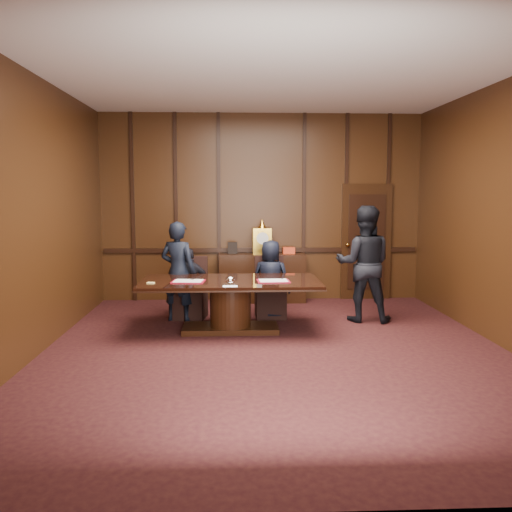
% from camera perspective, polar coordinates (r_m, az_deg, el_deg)
% --- Properties ---
extents(room, '(7.00, 7.04, 3.50)m').
position_cam_1_polar(room, '(6.89, 2.66, 4.12)').
color(room, black).
rests_on(room, ground).
extents(sideboard, '(1.60, 0.45, 1.54)m').
position_cam_1_polar(sideboard, '(10.12, 0.65, -2.10)').
color(sideboard, black).
rests_on(sideboard, ground).
extents(conference_table, '(2.62, 1.32, 0.76)m').
position_cam_1_polar(conference_table, '(7.97, -2.72, -4.32)').
color(conference_table, black).
rests_on(conference_table, ground).
extents(folder_left, '(0.49, 0.37, 0.02)m').
position_cam_1_polar(folder_left, '(7.82, -7.14, -2.65)').
color(folder_left, maroon).
rests_on(folder_left, conference_table).
extents(folder_right, '(0.48, 0.35, 0.02)m').
position_cam_1_polar(folder_right, '(7.80, 1.83, -2.63)').
color(folder_right, maroon).
rests_on(folder_right, conference_table).
extents(inkstand, '(0.20, 0.14, 0.12)m').
position_cam_1_polar(inkstand, '(7.47, -2.74, -2.69)').
color(inkstand, white).
rests_on(inkstand, conference_table).
extents(notepad, '(0.11, 0.09, 0.01)m').
position_cam_1_polar(notepad, '(7.78, -11.02, -2.79)').
color(notepad, '#FFDF7C').
rests_on(notepad, conference_table).
extents(chair_left, '(0.55, 0.55, 0.99)m').
position_cam_1_polar(chair_left, '(8.90, -6.87, -4.63)').
color(chair_left, black).
rests_on(chair_left, ground).
extents(chair_right, '(0.50, 0.50, 0.99)m').
position_cam_1_polar(chair_right, '(8.89, 1.50, -4.59)').
color(chair_right, black).
rests_on(chair_right, ground).
extents(signatory_left, '(0.69, 0.34, 1.15)m').
position_cam_1_polar(signatory_left, '(8.77, -6.96, -2.93)').
color(signatory_left, black).
rests_on(signatory_left, ground).
extents(signatory_right, '(0.71, 0.56, 1.28)m').
position_cam_1_polar(signatory_right, '(8.76, 1.55, -2.47)').
color(signatory_right, black).
rests_on(signatory_right, ground).
extents(witness_left, '(0.67, 0.55, 1.59)m').
position_cam_1_polar(witness_left, '(8.64, -8.20, -1.63)').
color(witness_left, black).
rests_on(witness_left, ground).
extents(witness_right, '(1.02, 0.87, 1.83)m').
position_cam_1_polar(witness_right, '(8.71, 11.29, -0.81)').
color(witness_right, black).
rests_on(witness_right, ground).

